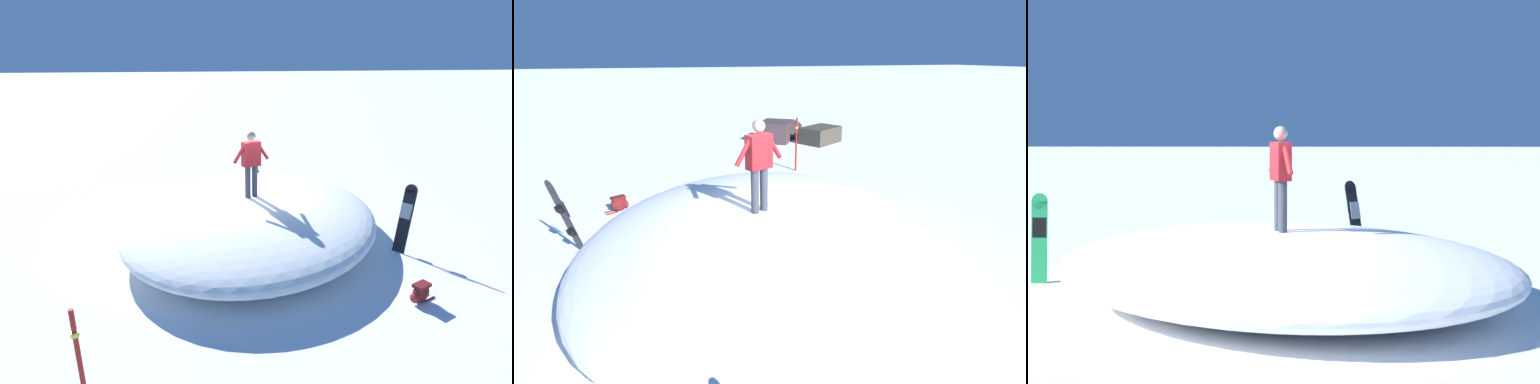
# 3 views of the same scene
# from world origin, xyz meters

# --- Properties ---
(ground) EXTENTS (240.00, 240.00, 0.00)m
(ground) POSITION_xyz_m (0.00, 0.00, 0.00)
(ground) COLOR white
(snow_mound) EXTENTS (8.94, 9.50, 1.07)m
(snow_mound) POSITION_xyz_m (-0.35, 0.37, 0.53)
(snow_mound) COLOR white
(snow_mound) RESTS_ON ground
(snowboarder_standing) EXTENTS (0.98, 0.43, 1.66)m
(snowboarder_standing) POSITION_xyz_m (-0.33, 0.35, 2.02)
(snowboarder_standing) COLOR #333842
(snowboarder_standing) RESTS_ON snow_mound
(snowboard_primary_upright) EXTENTS (0.50, 0.48, 1.62)m
(snowboard_primary_upright) POSITION_xyz_m (-3.79, 1.82, 0.84)
(snowboard_primary_upright) COLOR black
(snowboard_primary_upright) RESTS_ON ground
(snowboard_secondary_upright) EXTENTS (0.20, 0.28, 1.57)m
(snowboard_secondary_upright) POSITION_xyz_m (-1.32, -3.92, 0.81)
(snowboard_secondary_upright) COLOR #1E8C47
(snowboard_secondary_upright) RESTS_ON ground
(backpack_near) EXTENTS (0.62, 0.40, 0.39)m
(backpack_near) POSITION_xyz_m (-2.97, 3.91, 0.20)
(backpack_near) COLOR maroon
(backpack_near) RESTS_ON ground
(trail_marker_pole) EXTENTS (0.10, 0.10, 1.80)m
(trail_marker_pole) POSITION_xyz_m (2.63, 5.73, 0.95)
(trail_marker_pole) COLOR #A51E19
(trail_marker_pole) RESTS_ON ground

